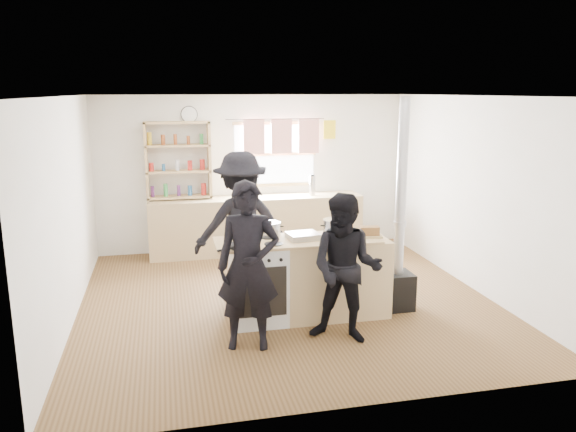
# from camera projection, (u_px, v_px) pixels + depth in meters

# --- Properties ---
(ground) EXTENTS (5.00, 5.00, 0.01)m
(ground) POSITION_uv_depth(u_px,v_px,m) (287.00, 300.00, 7.02)
(ground) COLOR brown
(ground) RESTS_ON ground
(back_counter) EXTENTS (3.40, 0.55, 0.90)m
(back_counter) POSITION_uv_depth(u_px,v_px,m) (257.00, 225.00, 9.04)
(back_counter) COLOR tan
(back_counter) RESTS_ON ground
(shelving_unit) EXTENTS (1.00, 0.28, 1.20)m
(shelving_unit) POSITION_uv_depth(u_px,v_px,m) (178.00, 160.00, 8.66)
(shelving_unit) COLOR tan
(shelving_unit) RESTS_ON back_counter
(thermos) EXTENTS (0.10, 0.10, 0.31)m
(thermos) POSITION_uv_depth(u_px,v_px,m) (312.00, 185.00, 9.10)
(thermos) COLOR silver
(thermos) RESTS_ON back_counter
(cooking_island) EXTENTS (1.97, 0.64, 0.93)m
(cooking_island) POSITION_uv_depth(u_px,v_px,m) (309.00, 278.00, 6.42)
(cooking_island) COLOR white
(cooking_island) RESTS_ON ground
(skillet_greens) EXTENTS (0.40, 0.40, 0.05)m
(skillet_greens) POSITION_uv_depth(u_px,v_px,m) (244.00, 245.00, 5.94)
(skillet_greens) COLOR black
(skillet_greens) RESTS_ON cooking_island
(roast_tray) EXTENTS (0.37, 0.32, 0.07)m
(roast_tray) POSITION_uv_depth(u_px,v_px,m) (303.00, 236.00, 6.31)
(roast_tray) COLOR silver
(roast_tray) RESTS_ON cooking_island
(stockpot_stove) EXTENTS (0.23, 0.23, 0.18)m
(stockpot_stove) POSITION_uv_depth(u_px,v_px,m) (271.00, 229.00, 6.42)
(stockpot_stove) COLOR silver
(stockpot_stove) RESTS_ON cooking_island
(stockpot_counter) EXTENTS (0.28, 0.28, 0.21)m
(stockpot_counter) POSITION_uv_depth(u_px,v_px,m) (335.00, 227.00, 6.45)
(stockpot_counter) COLOR #B9B9BB
(stockpot_counter) RESTS_ON cooking_island
(bread_board) EXTENTS (0.31, 0.24, 0.12)m
(bread_board) POSITION_uv_depth(u_px,v_px,m) (369.00, 232.00, 6.39)
(bread_board) COLOR tan
(bread_board) RESTS_ON cooking_island
(flue_heater) EXTENTS (0.35, 0.35, 2.50)m
(flue_heater) POSITION_uv_depth(u_px,v_px,m) (398.00, 255.00, 6.62)
(flue_heater) COLOR black
(flue_heater) RESTS_ON ground
(person_near_left) EXTENTS (0.70, 0.53, 1.71)m
(person_near_left) POSITION_uv_depth(u_px,v_px,m) (248.00, 266.00, 5.57)
(person_near_left) COLOR black
(person_near_left) RESTS_ON ground
(person_near_right) EXTENTS (0.95, 0.88, 1.56)m
(person_near_right) POSITION_uv_depth(u_px,v_px,m) (346.00, 269.00, 5.73)
(person_near_right) COLOR black
(person_near_right) RESTS_ON ground
(person_far) EXTENTS (1.27, 0.84, 1.83)m
(person_far) POSITION_uv_depth(u_px,v_px,m) (241.00, 224.00, 7.06)
(person_far) COLOR black
(person_far) RESTS_ON ground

